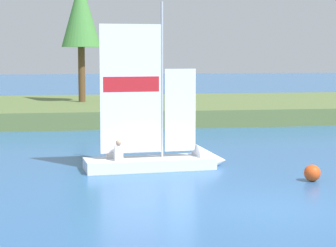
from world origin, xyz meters
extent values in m
plane|color=#2D609E|center=(0.00, 0.00, 0.00)|extent=(200.00, 200.00, 0.00)
cube|color=#5B703D|center=(0.00, 23.68, 0.46)|extent=(80.00, 13.38, 0.92)
cylinder|color=brown|center=(-4.06, 23.92, 2.59)|extent=(0.41, 0.41, 3.33)
cone|color=#47893D|center=(-4.06, 23.92, 6.32)|extent=(2.36, 2.36, 4.13)
cube|color=white|center=(-2.23, 5.91, 0.19)|extent=(4.48, 1.72, 0.39)
cone|color=white|center=(-0.05, 6.11, 0.19)|extent=(1.20, 1.30, 1.20)
cylinder|color=#B7B7BC|center=(-1.80, 5.95, 3.00)|extent=(0.08, 0.08, 5.23)
cube|color=white|center=(-2.84, 5.86, 2.75)|extent=(2.09, 0.22, 4.23)
cube|color=red|center=(-2.84, 5.86, 2.89)|extent=(1.89, 0.20, 0.51)
cube|color=white|center=(-1.16, 6.01, 1.99)|extent=(1.08, 0.13, 2.80)
cylinder|color=#B7B7BC|center=(-2.84, 5.86, 0.61)|extent=(2.10, 0.25, 0.06)
cube|color=silver|center=(-3.31, 5.52, 0.63)|extent=(0.30, 0.22, 0.49)
sphere|color=tan|center=(-3.31, 5.52, 0.99)|extent=(0.20, 0.20, 0.20)
cube|color=silver|center=(-3.55, 6.09, 0.68)|extent=(0.30, 0.22, 0.58)
sphere|color=tan|center=(-3.55, 6.09, 1.08)|extent=(0.20, 0.20, 0.20)
sphere|color=#E54C19|center=(2.45, 3.10, 0.26)|extent=(0.51, 0.51, 0.51)
camera|label=1|loc=(-4.96, -15.28, 3.96)|focal=68.30mm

